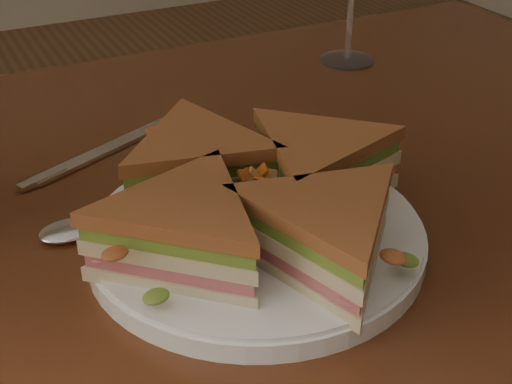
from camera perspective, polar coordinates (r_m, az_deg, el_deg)
table at (r=0.69m, az=-1.69°, el=-7.58°), size 1.20×0.80×0.75m
plate at (r=0.57m, az=0.00°, el=-3.61°), size 0.27×0.27×0.02m
sandwich_wedges at (r=0.55m, az=0.00°, el=-0.44°), size 0.32×0.32×0.06m
crisps_mound at (r=0.56m, az=0.00°, el=-0.80°), size 0.09×0.09×0.05m
spoon at (r=0.62m, az=-13.17°, el=-2.21°), size 0.17×0.09×0.01m
knife at (r=0.73m, az=-11.98°, el=3.23°), size 0.20×0.10×0.00m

